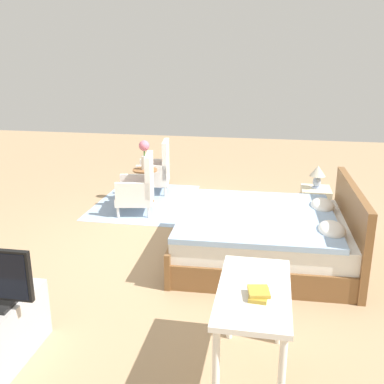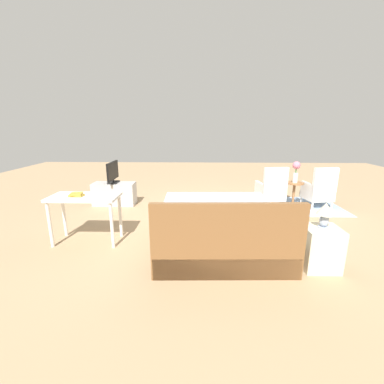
# 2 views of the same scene
# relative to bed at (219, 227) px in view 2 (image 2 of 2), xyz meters

# --- Properties ---
(ground_plane) EXTENTS (16.00, 16.00, 0.00)m
(ground_plane) POSITION_rel_bed_xyz_m (0.06, -1.11, -0.30)
(ground_plane) COLOR #A38460
(floor_rug) EXTENTS (2.10, 1.50, 0.01)m
(floor_rug) POSITION_rel_bed_xyz_m (-1.86, -2.04, -0.29)
(floor_rug) COLOR #8EA8C6
(floor_rug) RESTS_ON ground_plane
(bed) EXTENTS (1.87, 2.07, 0.96)m
(bed) POSITION_rel_bed_xyz_m (0.00, 0.00, 0.00)
(bed) COLOR brown
(bed) RESTS_ON ground_plane
(armchair_by_window_left) EXTENTS (0.61, 0.61, 0.92)m
(armchair_by_window_left) POSITION_rel_bed_xyz_m (-2.40, -1.98, 0.08)
(armchair_by_window_left) COLOR white
(armchair_by_window_left) RESTS_ON floor_rug
(armchair_by_window_right) EXTENTS (0.62, 0.62, 0.92)m
(armchair_by_window_right) POSITION_rel_bed_xyz_m (-1.33, -1.98, 0.08)
(armchair_by_window_right) COLOR white
(armchair_by_window_right) RESTS_ON floor_rug
(side_table) EXTENTS (0.40, 0.40, 0.56)m
(side_table) POSITION_rel_bed_xyz_m (-1.86, -2.02, 0.05)
(side_table) COLOR #936038
(side_table) RESTS_ON ground_plane
(flower_vase) EXTENTS (0.17, 0.17, 0.48)m
(flower_vase) POSITION_rel_bed_xyz_m (-1.86, -2.02, 0.55)
(flower_vase) COLOR silver
(flower_vase) RESTS_ON side_table
(nightstand) EXTENTS (0.44, 0.41, 0.56)m
(nightstand) POSITION_rel_bed_xyz_m (-1.25, 0.64, -0.02)
(nightstand) COLOR beige
(nightstand) RESTS_ON ground_plane
(table_lamp) EXTENTS (0.22, 0.22, 0.33)m
(table_lamp) POSITION_rel_bed_xyz_m (-1.25, 0.64, 0.47)
(table_lamp) COLOR #9EADC6
(table_lamp) RESTS_ON nightstand
(tv_stand) EXTENTS (0.96, 0.40, 0.52)m
(tv_stand) POSITION_rel_bed_xyz_m (2.28, -2.04, -0.04)
(tv_stand) COLOR #B7B2AD
(tv_stand) RESTS_ON ground_plane
(tv_flatscreen) EXTENTS (0.20, 0.70, 0.49)m
(tv_flatscreen) POSITION_rel_bed_xyz_m (2.28, -2.04, 0.47)
(tv_flatscreen) COLOR black
(tv_flatscreen) RESTS_ON tv_stand
(vanity_desk) EXTENTS (1.04, 0.52, 0.76)m
(vanity_desk) POSITION_rel_bed_xyz_m (2.08, -0.07, 0.34)
(vanity_desk) COLOR silver
(vanity_desk) RESTS_ON ground_plane
(book_stack) EXTENTS (0.21, 0.17, 0.05)m
(book_stack) POSITION_rel_bed_xyz_m (2.18, -0.04, 0.48)
(book_stack) COLOR #B79333
(book_stack) RESTS_ON vanity_desk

